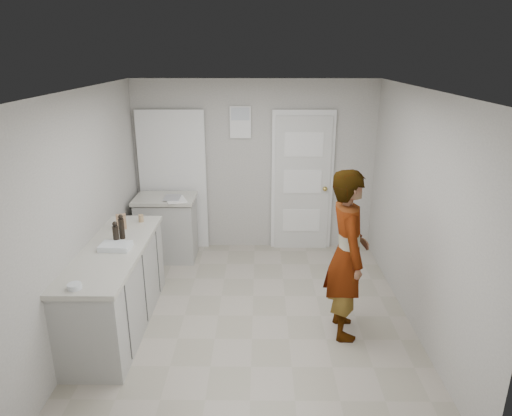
{
  "coord_description": "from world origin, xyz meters",
  "views": [
    {
      "loc": [
        0.08,
        -4.51,
        2.85
      ],
      "look_at": [
        0.04,
        0.4,
        1.16
      ],
      "focal_mm": 32.0,
      "sensor_mm": 36.0,
      "label": 1
    }
  ],
  "objects_px": {
    "oil_cruet_a": "(116,233)",
    "egg_bowl": "(74,286)",
    "spice_jar": "(141,218)",
    "person": "(347,255)",
    "oil_cruet_b": "(122,227)",
    "cake_mix_box": "(121,222)",
    "baking_dish": "(116,247)"
  },
  "relations": [
    {
      "from": "oil_cruet_a",
      "to": "egg_bowl",
      "type": "height_order",
      "value": "oil_cruet_a"
    },
    {
      "from": "spice_jar",
      "to": "oil_cruet_a",
      "type": "distance_m",
      "value": 0.67
    },
    {
      "from": "person",
      "to": "oil_cruet_b",
      "type": "xyz_separation_m",
      "value": [
        -2.38,
        0.34,
        0.16
      ]
    },
    {
      "from": "cake_mix_box",
      "to": "baking_dish",
      "type": "relative_size",
      "value": 0.56
    },
    {
      "from": "spice_jar",
      "to": "egg_bowl",
      "type": "bearing_deg",
      "value": -96.02
    },
    {
      "from": "oil_cruet_a",
      "to": "oil_cruet_b",
      "type": "height_order",
      "value": "oil_cruet_b"
    },
    {
      "from": "oil_cruet_a",
      "to": "oil_cruet_b",
      "type": "xyz_separation_m",
      "value": [
        0.02,
        0.15,
        0.01
      ]
    },
    {
      "from": "baking_dish",
      "to": "egg_bowl",
      "type": "distance_m",
      "value": 0.84
    },
    {
      "from": "spice_jar",
      "to": "baking_dish",
      "type": "xyz_separation_m",
      "value": [
        -0.07,
        -0.79,
        -0.02
      ]
    },
    {
      "from": "oil_cruet_a",
      "to": "baking_dish",
      "type": "bearing_deg",
      "value": -78.4
    },
    {
      "from": "oil_cruet_a",
      "to": "egg_bowl",
      "type": "relative_size",
      "value": 2.11
    },
    {
      "from": "baking_dish",
      "to": "egg_bowl",
      "type": "relative_size",
      "value": 2.64
    },
    {
      "from": "person",
      "to": "spice_jar",
      "type": "xyz_separation_m",
      "value": [
        -2.3,
        0.84,
        0.08
      ]
    },
    {
      "from": "baking_dish",
      "to": "egg_bowl",
      "type": "bearing_deg",
      "value": -96.86
    },
    {
      "from": "person",
      "to": "oil_cruet_b",
      "type": "bearing_deg",
      "value": 80.07
    },
    {
      "from": "spice_jar",
      "to": "baking_dish",
      "type": "bearing_deg",
      "value": -95.13
    },
    {
      "from": "oil_cruet_a",
      "to": "oil_cruet_b",
      "type": "relative_size",
      "value": 0.91
    },
    {
      "from": "cake_mix_box",
      "to": "baking_dish",
      "type": "height_order",
      "value": "cake_mix_box"
    },
    {
      "from": "oil_cruet_b",
      "to": "baking_dish",
      "type": "height_order",
      "value": "oil_cruet_b"
    },
    {
      "from": "person",
      "to": "spice_jar",
      "type": "bearing_deg",
      "value": 67.99
    },
    {
      "from": "person",
      "to": "egg_bowl",
      "type": "distance_m",
      "value": 2.6
    },
    {
      "from": "person",
      "to": "baking_dish",
      "type": "bearing_deg",
      "value": 86.69
    },
    {
      "from": "oil_cruet_b",
      "to": "baking_dish",
      "type": "relative_size",
      "value": 0.87
    },
    {
      "from": "oil_cruet_a",
      "to": "baking_dish",
      "type": "height_order",
      "value": "oil_cruet_a"
    },
    {
      "from": "person",
      "to": "oil_cruet_b",
      "type": "height_order",
      "value": "person"
    },
    {
      "from": "cake_mix_box",
      "to": "oil_cruet_b",
      "type": "relative_size",
      "value": 0.64
    },
    {
      "from": "spice_jar",
      "to": "oil_cruet_b",
      "type": "xyz_separation_m",
      "value": [
        -0.08,
        -0.51,
        0.09
      ]
    },
    {
      "from": "oil_cruet_b",
      "to": "spice_jar",
      "type": "bearing_deg",
      "value": 81.18
    },
    {
      "from": "baking_dish",
      "to": "oil_cruet_a",
      "type": "bearing_deg",
      "value": 101.6
    },
    {
      "from": "spice_jar",
      "to": "baking_dish",
      "type": "relative_size",
      "value": 0.28
    },
    {
      "from": "oil_cruet_a",
      "to": "egg_bowl",
      "type": "bearing_deg",
      "value": -94.45
    },
    {
      "from": "spice_jar",
      "to": "egg_bowl",
      "type": "relative_size",
      "value": 0.74
    }
  ]
}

